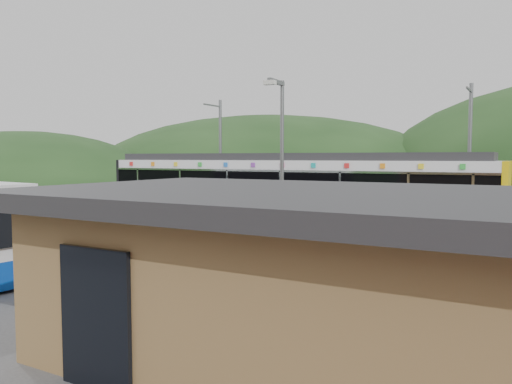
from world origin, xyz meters
The scene contains 9 objects.
ground centered at (0.00, 0.00, 0.00)m, with size 120.00×120.00×0.00m, color #4C4C4F.
hills centered at (6.19, 5.29, 0.00)m, with size 146.00×149.00×26.00m.
platform centered at (0.00, 3.30, 0.15)m, with size 26.00×3.20×0.30m, color #9E9E99.
yellow_line centered at (0.00, 2.00, 0.30)m, with size 26.00×0.10×0.01m, color yellow.
train centered at (-1.37, 6.00, 2.06)m, with size 20.44×3.01×3.74m.
catenary_mast_west centered at (-7.00, 8.56, 3.65)m, with size 0.18×1.80×7.00m.
catenary_mast_east centered at (7.00, 8.56, 3.65)m, with size 0.18×1.80×7.00m.
station_shelter centered at (6.00, -9.01, 1.55)m, with size 9.20×6.20×3.00m.
lamp_post centered at (2.91, -3.12, 3.52)m, with size 0.36×1.04×5.89m.
Camera 1 is at (9.75, -16.80, 3.56)m, focal length 35.00 mm.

